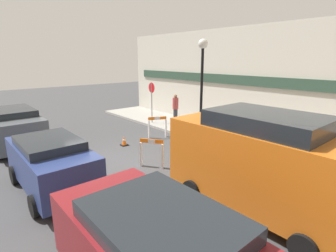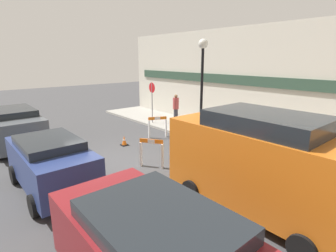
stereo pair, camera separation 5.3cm
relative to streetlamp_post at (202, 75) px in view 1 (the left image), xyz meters
name	(u,v)px [view 1 (the left image)]	position (x,y,z in m)	size (l,w,h in m)	color
ground_plane	(109,164)	(-0.09, -4.97, -3.14)	(60.00, 60.00, 0.00)	#424244
sidewalk_slab	(212,134)	(-0.09, 1.05, -3.07)	(18.00, 3.02, 0.13)	#9E9B93
storefront_facade	(234,80)	(-0.09, 2.63, -0.39)	(18.00, 0.22, 5.50)	beige
streetlamp_post	(202,75)	(0.00, 0.00, 0.00)	(0.44, 0.44, 4.63)	black
stop_sign	(152,96)	(-3.88, -0.05, -1.40)	(0.60, 0.06, 2.40)	gray
barricade_0	(152,152)	(1.21, -3.92, -2.55)	(0.80, 0.62, 1.08)	white
barricade_1	(157,126)	(-1.62, -1.42, -2.55)	(0.52, 0.90, 1.07)	white
traffic_cone_0	(184,133)	(-0.52, -0.59, -2.85)	(0.30, 0.30, 0.60)	black
traffic_cone_1	(210,152)	(2.11, -1.69, -2.84)	(0.30, 0.30, 0.63)	black
traffic_cone_2	(124,141)	(-1.61, -3.38, -2.92)	(0.30, 0.30, 0.46)	black
traffic_cone_3	(182,153)	(1.48, -2.67, -2.81)	(0.30, 0.30, 0.68)	black
person_worker	(183,148)	(2.31, -3.41, -2.23)	(0.40, 0.40, 1.68)	#33333D
person_pedestrian	(175,107)	(-3.12, 1.16, -2.10)	(0.49, 0.49, 1.68)	#33333D
parked_car_0	(13,126)	(-4.66, -7.23, -2.15)	(4.37, 2.01, 1.76)	#4C5156
parked_car_1	(51,161)	(0.61, -7.23, -2.22)	(3.82, 1.84, 1.63)	navy
work_van	(263,160)	(5.33, -3.52, -1.72)	(4.92, 2.08, 2.64)	#D16619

